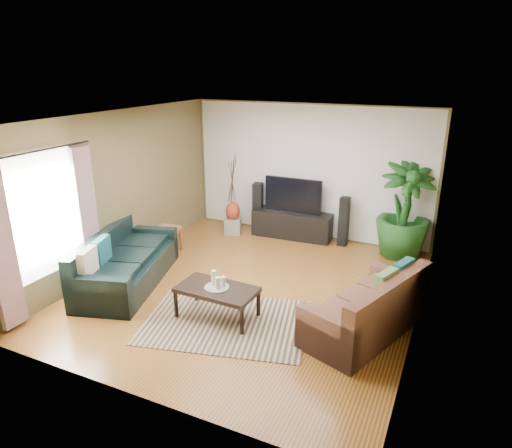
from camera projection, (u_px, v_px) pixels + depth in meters
The scene contains 28 objects.
floor at pixel (251, 290), 7.29m from camera, with size 5.50×5.50×0.00m, color #9F6329.
ceiling at pixel (250, 118), 6.39m from camera, with size 5.50×5.50×0.00m, color white.
wall_back at pixel (309, 172), 9.19m from camera, with size 5.00×5.00×0.00m, color brown.
wall_front at pixel (130, 286), 4.49m from camera, with size 5.00×5.00×0.00m, color brown.
wall_left at pixel (119, 191), 7.83m from camera, with size 5.50×5.50×0.00m, color brown.
wall_right at pixel (426, 234), 5.85m from camera, with size 5.50×5.50×0.00m, color brown.
backwall_panel at pixel (309, 172), 9.19m from camera, with size 4.90×4.90×0.00m, color white.
window_pane at pixel (44, 215), 6.44m from camera, with size 1.80×1.80×0.00m, color white.
curtain_near at pixel (2, 250), 5.86m from camera, with size 0.08×0.35×2.20m, color gray.
curtain_far at pixel (87, 216), 7.15m from camera, with size 0.08×0.35×2.20m, color gray.
curtain_rod at pixel (36, 151), 6.12m from camera, with size 0.03×0.03×1.90m, color black.
sofa_left at pixel (127, 259), 7.38m from camera, with size 2.26×0.97×0.85m, color black.
sofa_right at pixel (366, 303), 6.02m from camera, with size 1.89×0.85×0.85m, color brown.
area_rug at pixel (226, 322), 6.38m from camera, with size 2.24×1.59×0.01m, color tan.
coffee_table at pixel (217, 302), 6.44m from camera, with size 1.12×0.61×0.46m, color black.
candle_tray at pixel (217, 287), 6.36m from camera, with size 0.35×0.35×0.02m, color gray.
candle_tall at pixel (214, 278), 6.37m from camera, with size 0.07×0.07×0.22m, color beige.
candle_mid at pixel (218, 283), 6.28m from camera, with size 0.07×0.07×0.17m, color beige.
candle_short at pixel (223, 281), 6.36m from camera, with size 0.07×0.07×0.14m, color beige.
tv_stand at pixel (292, 224), 9.43m from camera, with size 1.63×0.49×0.54m, color black.
television at pixel (293, 195), 9.23m from camera, with size 1.20×0.07×0.71m, color black.
speaker_left at pixel (258, 208), 9.66m from camera, with size 0.19×0.21×1.07m, color black.
speaker_right at pixel (344, 221), 8.94m from camera, with size 0.18×0.20×0.98m, color black.
potted_plant at pixel (404, 210), 8.31m from camera, with size 0.99×0.99×1.77m, color #174617.
plant_pot at pixel (400, 249), 8.56m from camera, with size 0.33×0.33×0.25m, color black.
pedestal at pixel (233, 226), 9.67m from camera, with size 0.33×0.33×0.33m, color #959592.
vase at pixel (233, 212), 9.56m from camera, with size 0.30×0.30×0.42m, color maroon.
side_table at pixel (167, 240), 8.68m from camera, with size 0.45×0.45×0.48m, color brown.
Camera 1 is at (2.82, -5.88, 3.42)m, focal length 32.00 mm.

